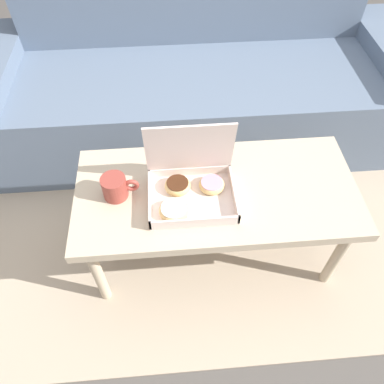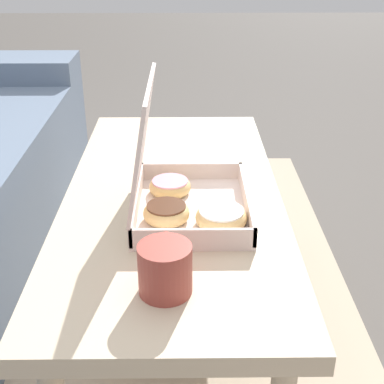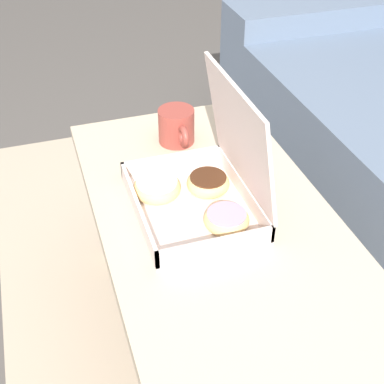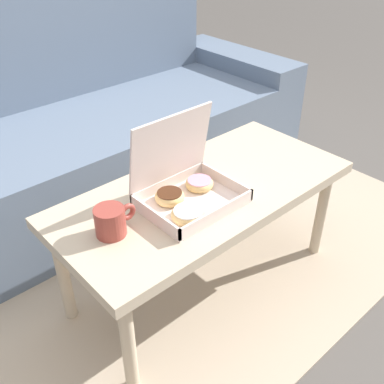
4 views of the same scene
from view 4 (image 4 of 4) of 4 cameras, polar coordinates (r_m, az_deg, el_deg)
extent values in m
plane|color=#514C47|center=(1.92, -0.22, -10.08)|extent=(12.00, 12.00, 0.00)
cube|color=tan|center=(2.10, -5.72, -5.71)|extent=(2.49, 1.83, 0.01)
cube|color=slate|center=(2.24, -11.88, 3.37)|extent=(1.89, 0.65, 0.45)
cube|color=slate|center=(2.47, -17.95, 12.42)|extent=(1.89, 0.20, 0.99)
cube|color=slate|center=(2.89, 5.41, 12.14)|extent=(0.24, 0.85, 0.55)
cube|color=#C6B293|center=(1.60, 1.59, -0.08)|extent=(1.10, 0.51, 0.04)
cylinder|color=#C6B293|center=(1.42, -8.08, -18.74)|extent=(0.04, 0.04, 0.42)
cylinder|color=#C6B293|center=(1.96, 16.05, -2.70)|extent=(0.04, 0.04, 0.42)
cylinder|color=#C6B293|center=(1.67, -16.00, -10.19)|extent=(0.04, 0.04, 0.42)
cylinder|color=#C6B293|center=(2.14, 7.45, 1.88)|extent=(0.04, 0.04, 0.42)
cube|color=silver|center=(1.50, 0.00, -1.46)|extent=(0.32, 0.25, 0.01)
cube|color=silver|center=(1.42, 3.29, -2.74)|extent=(0.32, 0.01, 0.04)
cube|color=silver|center=(1.57, -2.97, 1.19)|extent=(0.32, 0.01, 0.04)
cube|color=silver|center=(1.41, -4.78, -3.11)|extent=(0.01, 0.25, 0.04)
cube|color=silver|center=(1.58, 4.25, 1.48)|extent=(0.01, 0.25, 0.04)
cube|color=silver|center=(1.48, -2.72, 5.63)|extent=(0.32, 0.05, 0.25)
torus|color=#E5BC75|center=(1.50, -2.86, -0.62)|extent=(0.10, 0.10, 0.04)
cylinder|color=#472614|center=(1.49, -2.87, -0.28)|extent=(0.08, 0.08, 0.02)
torus|color=#E5BC75|center=(1.57, 0.95, 1.06)|extent=(0.10, 0.10, 0.03)
cylinder|color=pink|center=(1.56, 0.95, 1.35)|extent=(0.08, 0.08, 0.01)
torus|color=#E5BC75|center=(1.42, -0.49, -2.91)|extent=(0.11, 0.11, 0.03)
cylinder|color=white|center=(1.41, -0.49, -2.58)|extent=(0.09, 0.09, 0.02)
cylinder|color=#993D33|center=(1.38, -10.36, -3.72)|extent=(0.09, 0.09, 0.09)
torus|color=#993D33|center=(1.40, -8.20, -2.53)|extent=(0.06, 0.02, 0.06)
camera|label=1|loc=(0.80, 59.56, 40.16)|focal=35.00mm
camera|label=2|loc=(1.00, -52.39, 3.27)|focal=50.00mm
camera|label=3|loc=(1.82, 31.14, 26.13)|focal=50.00mm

